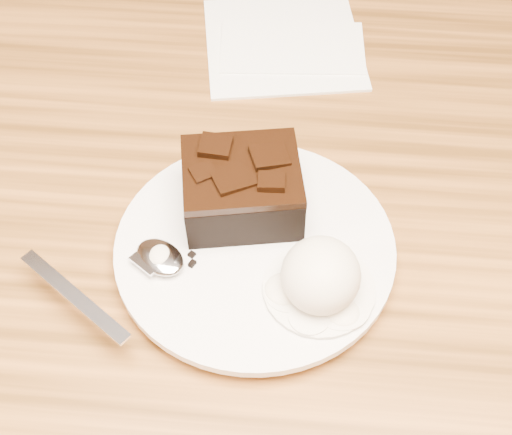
# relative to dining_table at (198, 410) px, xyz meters

# --- Properties ---
(dining_table) EXTENTS (1.20, 0.80, 0.75)m
(dining_table) POSITION_rel_dining_table_xyz_m (0.00, 0.00, 0.00)
(dining_table) COLOR #543313
(dining_table) RESTS_ON floor
(plate) EXTENTS (0.22, 0.22, 0.02)m
(plate) POSITION_rel_dining_table_xyz_m (0.07, -0.03, 0.38)
(plate) COLOR white
(plate) RESTS_ON dining_table
(brownie) EXTENTS (0.10, 0.09, 0.04)m
(brownie) POSITION_rel_dining_table_xyz_m (0.06, 0.01, 0.41)
(brownie) COLOR black
(brownie) RESTS_ON plate
(ice_cream_scoop) EXTENTS (0.06, 0.06, 0.05)m
(ice_cream_scoop) POSITION_rel_dining_table_xyz_m (0.13, -0.07, 0.41)
(ice_cream_scoop) COLOR #F1E8CB
(ice_cream_scoop) RESTS_ON plate
(melt_puddle) EXTENTS (0.09, 0.09, 0.00)m
(melt_puddle) POSITION_rel_dining_table_xyz_m (0.13, -0.07, 0.39)
(melt_puddle) COLOR silver
(melt_puddle) RESTS_ON plate
(spoon) EXTENTS (0.15, 0.12, 0.01)m
(spoon) POSITION_rel_dining_table_xyz_m (0.00, -0.05, 0.40)
(spoon) COLOR silver
(spoon) RESTS_ON plate
(napkin) EXTENTS (0.18, 0.18, 0.01)m
(napkin) POSITION_rel_dining_table_xyz_m (0.08, 0.24, 0.38)
(napkin) COLOR white
(napkin) RESTS_ON dining_table
(crumb_a) EXTENTS (0.01, 0.01, 0.00)m
(crumb_a) POSITION_rel_dining_table_xyz_m (0.11, -0.09, 0.40)
(crumb_a) COLOR black
(crumb_a) RESTS_ON plate
(crumb_b) EXTENTS (0.01, 0.01, 0.00)m
(crumb_b) POSITION_rel_dining_table_xyz_m (0.03, -0.04, 0.39)
(crumb_b) COLOR black
(crumb_b) RESTS_ON plate
(crumb_c) EXTENTS (0.01, 0.01, 0.00)m
(crumb_c) POSITION_rel_dining_table_xyz_m (0.03, -0.05, 0.40)
(crumb_c) COLOR black
(crumb_c) RESTS_ON plate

